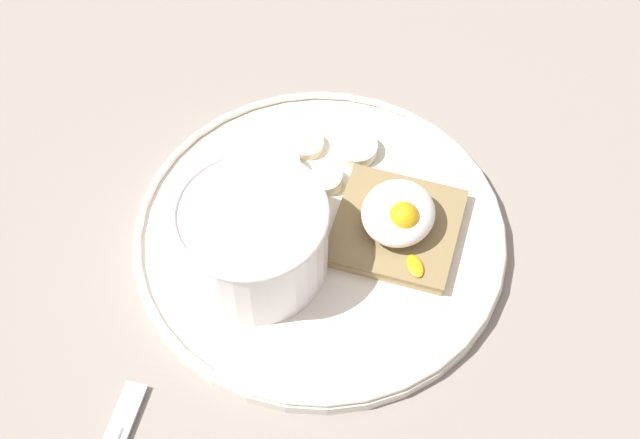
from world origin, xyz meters
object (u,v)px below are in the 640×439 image
(banana_slice_left, at_px, (307,144))
(banana_slice_back, at_px, (286,167))
(toast_slice, at_px, (396,227))
(poached_egg, at_px, (399,214))
(banana_slice_right, at_px, (355,148))
(banana_slice_front, at_px, (327,179))
(oatmeal_bowl, at_px, (252,236))

(banana_slice_left, relative_size, banana_slice_back, 1.38)
(toast_slice, relative_size, poached_egg, 1.36)
(toast_slice, distance_m, poached_egg, 0.02)
(poached_egg, relative_size, banana_slice_right, 1.66)
(banana_slice_front, xyz_separation_m, banana_slice_back, (0.00, -0.04, 0.00))
(oatmeal_bowl, distance_m, banana_slice_left, 0.12)
(poached_egg, relative_size, banana_slice_front, 2.07)
(toast_slice, relative_size, banana_slice_left, 2.53)
(poached_egg, xyz_separation_m, banana_slice_back, (-0.03, -0.11, -0.02))
(toast_slice, height_order, banana_slice_left, toast_slice)
(toast_slice, height_order, poached_egg, poached_egg)
(banana_slice_right, bearing_deg, banana_slice_back, -48.82)
(toast_slice, height_order, banana_slice_right, same)
(oatmeal_bowl, distance_m, toast_slice, 0.12)
(oatmeal_bowl, height_order, banana_slice_back, oatmeal_bowl)
(poached_egg, bearing_deg, banana_slice_right, -138.28)
(oatmeal_bowl, relative_size, banana_slice_back, 3.95)
(banana_slice_left, xyz_separation_m, banana_slice_back, (0.03, -0.01, 0.00))
(poached_egg, distance_m, banana_slice_back, 0.11)
(poached_egg, xyz_separation_m, banana_slice_left, (-0.06, -0.10, -0.02))
(toast_slice, relative_size, banana_slice_front, 2.82)
(poached_egg, relative_size, banana_slice_back, 2.57)
(toast_slice, bearing_deg, banana_slice_back, -103.14)
(toast_slice, xyz_separation_m, banana_slice_left, (-0.05, -0.10, -0.00))
(banana_slice_front, bearing_deg, toast_slice, 70.04)
(banana_slice_back, bearing_deg, banana_slice_right, 131.18)
(banana_slice_back, bearing_deg, poached_egg, 76.33)
(banana_slice_left, distance_m, banana_slice_back, 0.03)
(oatmeal_bowl, distance_m, poached_egg, 0.12)
(oatmeal_bowl, bearing_deg, banana_slice_right, 164.32)
(poached_egg, relative_size, banana_slice_left, 1.86)
(toast_slice, xyz_separation_m, banana_slice_back, (-0.02, -0.10, 0.00))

